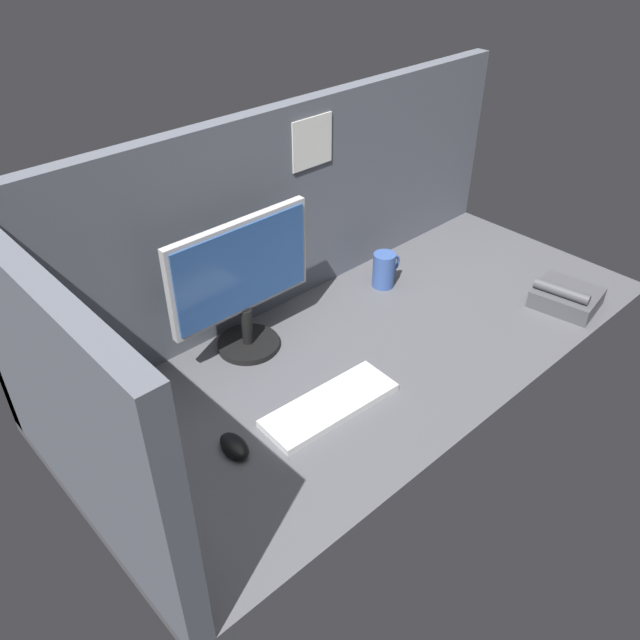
{
  "coord_description": "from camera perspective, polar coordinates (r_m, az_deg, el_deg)",
  "views": [
    {
      "loc": [
        -112.5,
        -97.48,
        114.43
      ],
      "look_at": [
        -11.19,
        0.0,
        14.0
      ],
      "focal_mm": 35.97,
      "sensor_mm": 36.0,
      "label": 1
    }
  ],
  "objects": [
    {
      "name": "cubicle_wall_side",
      "position": [
        1.31,
        -21.6,
        -7.29
      ],
      "size": [
        5.0,
        80.0,
        61.54
      ],
      "primitive_type": "cube",
      "color": "#565B66",
      "rests_on": "ground_plane"
    },
    {
      "name": "ground_plane",
      "position": [
        1.89,
        5.01,
        -2.53
      ],
      "size": [
        180.0,
        80.0,
        3.0
      ],
      "primitive_type": "cube",
      "color": "#515156"
    },
    {
      "name": "monitor",
      "position": [
        1.75,
        -6.95,
        3.51
      ],
      "size": [
        44.62,
        18.0,
        39.84
      ],
      "color": "black",
      "rests_on": "ground_plane"
    },
    {
      "name": "cubicle_wall_back",
      "position": [
        1.95,
        -2.68,
        10.05
      ],
      "size": [
        180.0,
        5.5,
        61.54
      ],
      "color": "#565B66",
      "rests_on": "ground_plane"
    },
    {
      "name": "desk_phone",
      "position": [
        2.16,
        21.03,
        1.92
      ],
      "size": [
        19.92,
        21.56,
        8.8
      ],
      "color": "#4C4C51",
      "rests_on": "ground_plane"
    },
    {
      "name": "mouse",
      "position": [
        1.56,
        -7.64,
        -11.03
      ],
      "size": [
        6.3,
        9.99,
        3.4
      ],
      "primitive_type": "ellipsoid",
      "rotation": [
        0.0,
        0.0,
        -0.07
      ],
      "color": "black",
      "rests_on": "ground_plane"
    },
    {
      "name": "keyboard",
      "position": [
        1.66,
        0.88,
        -7.56
      ],
      "size": [
        37.66,
        15.01,
        2.0
      ],
      "primitive_type": "cube",
      "rotation": [
        0.0,
        0.0,
        -0.05
      ],
      "color": "silver",
      "rests_on": "ground_plane"
    },
    {
      "name": "mug_ceramic_blue",
      "position": [
        2.12,
        5.75,
        4.49
      ],
      "size": [
        11.24,
        7.34,
        11.8
      ],
      "color": "#38569E",
      "rests_on": "ground_plane"
    }
  ]
}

